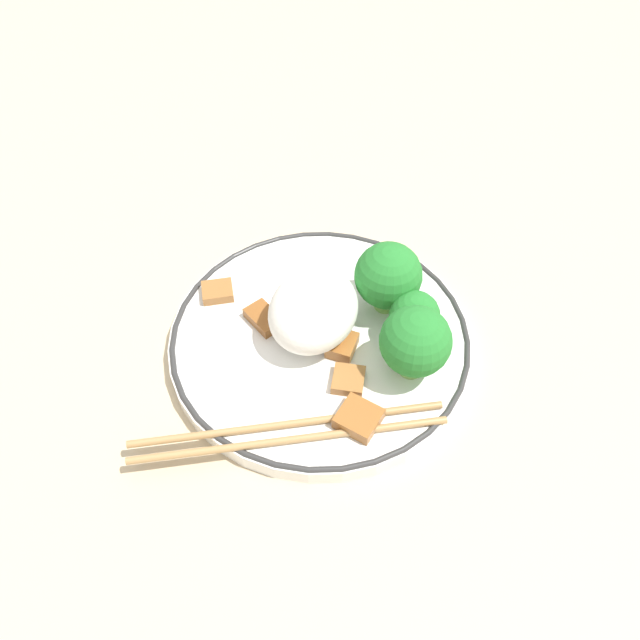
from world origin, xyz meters
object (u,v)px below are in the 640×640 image
at_px(chopsticks, 289,432).
at_px(plate, 320,339).
at_px(broccoli_back_right, 388,276).
at_px(broccoli_back_center, 415,316).
at_px(broccoli_back_left, 413,346).

bearing_deg(chopsticks, plate, 12.49).
xyz_separation_m(broccoli_back_right, chopsticks, (-0.15, 0.02, -0.04)).
xyz_separation_m(broccoli_back_center, chopsticks, (-0.13, 0.05, -0.03)).
xyz_separation_m(broccoli_back_left, chopsticks, (-0.09, 0.06, -0.03)).
distance_m(broccoli_back_center, chopsticks, 0.14).
height_order(broccoli_back_center, chopsticks, broccoli_back_center).
bearing_deg(broccoli_back_right, chopsticks, 174.01).
xyz_separation_m(broccoli_back_left, broccoli_back_center, (0.04, 0.01, -0.01)).
distance_m(plate, broccoli_back_right, 0.08).
bearing_deg(broccoli_back_left, plate, 86.68).
bearing_deg(broccoli_back_center, chopsticks, 158.97).
height_order(plate, broccoli_back_right, broccoli_back_right).
bearing_deg(plate, broccoli_back_center, -65.55).
bearing_deg(chopsticks, broccoli_back_right, -5.99).
bearing_deg(broccoli_back_right, plate, 145.80).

